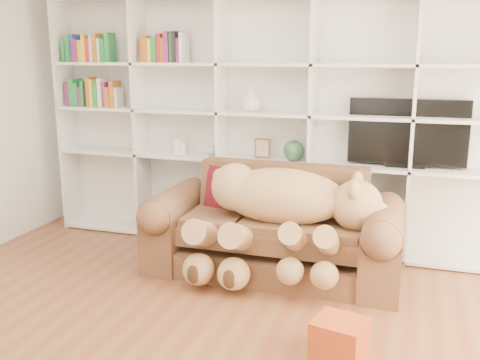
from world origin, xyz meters
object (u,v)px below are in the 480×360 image
(sofa, at_px, (274,234))
(teddy_bear, at_px, (280,209))
(tv, at_px, (407,133))
(gift_box, at_px, (339,338))

(sofa, xyz_separation_m, teddy_bear, (0.09, -0.18, 0.28))
(teddy_bear, height_order, tv, tv)
(sofa, height_order, teddy_bear, teddy_bear)
(teddy_bear, xyz_separation_m, tv, (0.94, 0.84, 0.54))
(gift_box, bearing_deg, teddy_bear, 122.05)
(gift_box, height_order, tv, tv)
(gift_box, xyz_separation_m, tv, (0.30, 1.86, 1.04))
(teddy_bear, distance_m, tv, 1.37)
(gift_box, bearing_deg, tv, 80.85)
(tv, bearing_deg, sofa, -147.10)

